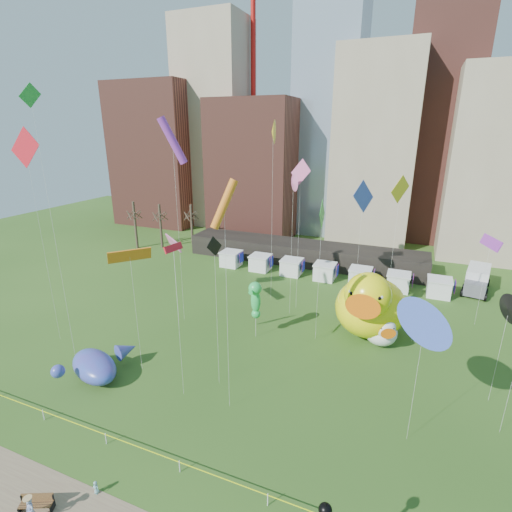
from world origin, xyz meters
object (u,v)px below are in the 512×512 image
at_px(toddler, 96,487).
at_px(park_bench, 37,502).
at_px(big_duck, 370,304).
at_px(woman, 31,511).
at_px(whale_inflatable, 96,365).
at_px(box_truck, 477,279).
at_px(seahorse_purple, 416,316).
at_px(small_duck, 381,330).
at_px(seahorse_green, 255,297).

bearing_deg(toddler, park_bench, -136.45).
relative_size(big_duck, woman, 5.73).
bearing_deg(big_duck, whale_inflatable, -138.44).
bearing_deg(box_truck, park_bench, -110.42).
bearing_deg(woman, big_duck, 70.55).
bearing_deg(seahorse_purple, park_bench, -102.76).
relative_size(box_truck, woman, 4.21).
bearing_deg(park_bench, toddler, 16.57).
bearing_deg(woman, small_duck, 67.01).
bearing_deg(woman, whale_inflatable, 127.13).
xyz_separation_m(park_bench, woman, (0.52, -0.71, 0.39)).
xyz_separation_m(park_bench, box_truck, (26.92, 45.45, 1.04)).
distance_m(park_bench, toddler, 3.16).
relative_size(small_duck, whale_inflatable, 0.70).
bearing_deg(seahorse_purple, woman, -101.36).
bearing_deg(box_truck, seahorse_purple, -103.00).
bearing_deg(park_bench, box_truck, 34.49).
relative_size(big_duck, park_bench, 5.31).
height_order(small_duck, park_bench, small_duck).
height_order(seahorse_green, park_bench, seahorse_green).
xyz_separation_m(seahorse_purple, toddler, (-17.01, -25.79, -2.51)).
height_order(whale_inflatable, box_truck, box_truck).
distance_m(seahorse_green, toddler, 20.94).
height_order(box_truck, woman, box_truck).
bearing_deg(box_truck, woman, -109.55).
relative_size(big_duck, toddler, 11.93).
bearing_deg(seahorse_purple, seahorse_green, -138.59).
xyz_separation_m(whale_inflatable, box_truck, (33.03, 34.45, 0.40)).
height_order(seahorse_purple, box_truck, seahorse_purple).
xyz_separation_m(big_duck, seahorse_green, (-10.77, -4.98, 1.04)).
bearing_deg(whale_inflatable, park_bench, -37.40).
height_order(seahorse_green, toddler, seahorse_green).
bearing_deg(big_duck, seahorse_purple, 8.05).
bearing_deg(whale_inflatable, big_duck, 61.65).
height_order(seahorse_purple, whale_inflatable, seahorse_purple).
bearing_deg(toddler, seahorse_purple, 58.69).
xyz_separation_m(big_duck, toddler, (-12.58, -25.43, -3.08)).
distance_m(whale_inflatable, park_bench, 12.61).
relative_size(box_truck, toddler, 8.77).
xyz_separation_m(whale_inflatable, woman, (6.63, -11.72, -0.25)).
height_order(big_duck, small_duck, big_duck).
relative_size(seahorse_purple, park_bench, 2.24).
distance_m(big_duck, whale_inflatable, 26.87).
relative_size(park_bench, box_truck, 0.26).
relative_size(small_duck, toddler, 5.82).
xyz_separation_m(park_bench, toddler, (2.37, 2.09, -0.07)).
bearing_deg(whale_inflatable, box_truck, 69.75).
bearing_deg(box_truck, whale_inflatable, -123.59).
height_order(woman, toddler, woman).
bearing_deg(small_duck, seahorse_purple, 9.66).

